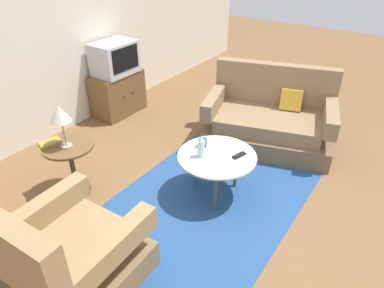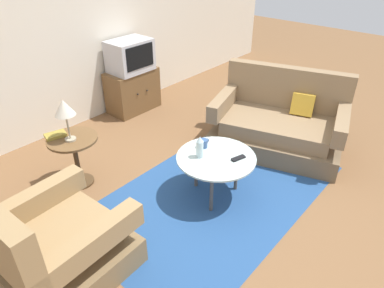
% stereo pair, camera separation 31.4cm
% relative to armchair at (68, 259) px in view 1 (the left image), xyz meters
% --- Properties ---
extents(ground_plane, '(16.00, 16.00, 0.00)m').
position_rel_armchair_xyz_m(ground_plane, '(1.57, -0.36, -0.31)').
color(ground_plane, brown).
extents(back_wall, '(9.00, 0.12, 2.70)m').
position_rel_armchair_xyz_m(back_wall, '(1.57, 2.18, 1.04)').
color(back_wall, beige).
rests_on(back_wall, ground).
extents(area_rug, '(2.68, 1.66, 0.00)m').
position_rel_armchair_xyz_m(area_rug, '(1.58, -0.31, -0.31)').
color(area_rug, navy).
rests_on(area_rug, ground).
extents(armchair, '(0.97, 0.90, 0.95)m').
position_rel_armchair_xyz_m(armchair, '(0.00, 0.00, 0.00)').
color(armchair, brown).
rests_on(armchair, ground).
extents(couch, '(1.31, 1.73, 0.94)m').
position_rel_armchair_xyz_m(couch, '(2.85, -0.31, -0.00)').
color(couch, brown).
rests_on(couch, ground).
extents(coffee_table, '(0.78, 0.78, 0.47)m').
position_rel_armchair_xyz_m(coffee_table, '(1.58, -0.31, 0.12)').
color(coffee_table, '#B2C6C1').
rests_on(coffee_table, ground).
extents(side_table, '(0.51, 0.51, 0.56)m').
position_rel_armchair_xyz_m(side_table, '(0.79, 0.92, 0.10)').
color(side_table, brown).
rests_on(side_table, ground).
extents(tv_stand, '(0.75, 0.44, 0.62)m').
position_rel_armchair_xyz_m(tv_stand, '(2.39, 1.87, 0.00)').
color(tv_stand, brown).
rests_on(tv_stand, ground).
extents(television, '(0.60, 0.43, 0.44)m').
position_rel_armchair_xyz_m(television, '(2.39, 1.86, 0.53)').
color(television, '#B7B7BC').
rests_on(television, tv_stand).
extents(table_lamp, '(0.20, 0.20, 0.44)m').
position_rel_armchair_xyz_m(table_lamp, '(0.76, 0.90, 0.60)').
color(table_lamp, '#9E937A').
rests_on(table_lamp, side_table).
extents(vase, '(0.07, 0.07, 0.23)m').
position_rel_armchair_xyz_m(vase, '(1.48, -0.18, 0.27)').
color(vase, silver).
rests_on(vase, coffee_table).
extents(mug, '(0.13, 0.09, 0.09)m').
position_rel_armchair_xyz_m(mug, '(1.64, -0.10, 0.21)').
color(mug, '#335184').
rests_on(mug, coffee_table).
extents(tv_remote_dark, '(0.15, 0.09, 0.02)m').
position_rel_armchair_xyz_m(tv_remote_dark, '(1.69, -0.49, 0.17)').
color(tv_remote_dark, black).
rests_on(tv_remote_dark, coffee_table).
extents(book, '(0.23, 0.18, 0.03)m').
position_rel_armchair_xyz_m(book, '(0.70, 1.08, 0.27)').
color(book, olive).
rests_on(book, side_table).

